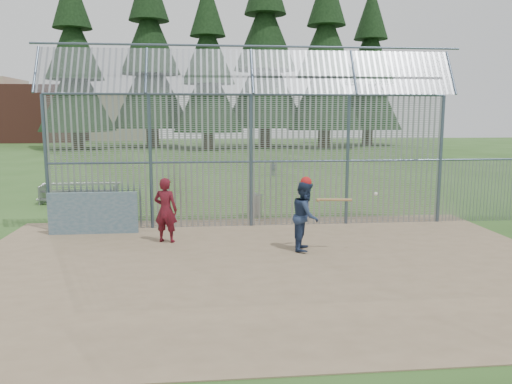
{
  "coord_description": "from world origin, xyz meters",
  "views": [
    {
      "loc": [
        -1.36,
        -11.51,
        3.41
      ],
      "look_at": [
        0.0,
        2.0,
        1.3
      ],
      "focal_mm": 35.0,
      "sensor_mm": 36.0,
      "label": 1
    }
  ],
  "objects": [
    {
      "name": "bg_kid_seated",
      "position": [
        2.42,
        16.22,
        0.42
      ],
      "size": [
        0.52,
        0.47,
        0.85
      ],
      "primitive_type": "imported",
      "rotation": [
        0.0,
        0.0,
        2.47
      ],
      "color": "slate",
      "rests_on": "ground"
    },
    {
      "name": "batter",
      "position": [
        1.11,
        0.6,
        0.89
      ],
      "size": [
        0.87,
        1.0,
        1.75
      ],
      "primitive_type": "imported",
      "rotation": [
        0.0,
        0.0,
        1.29
      ],
      "color": "navy",
      "rests_on": "dirt_infield"
    },
    {
      "name": "bleacher",
      "position": [
        -6.3,
        8.36,
        0.41
      ],
      "size": [
        3.0,
        0.95,
        0.72
      ],
      "color": "slate",
      "rests_on": "ground"
    },
    {
      "name": "onlooker",
      "position": [
        -2.45,
        1.74,
        0.89
      ],
      "size": [
        0.73,
        0.59,
        1.74
      ],
      "primitive_type": "imported",
      "rotation": [
        0.0,
        0.0,
        2.84
      ],
      "color": "maroon",
      "rests_on": "dirt_infield"
    },
    {
      "name": "batting_gear",
      "position": [
        1.26,
        0.56,
        1.67
      ],
      "size": [
        1.85,
        0.57,
        0.62
      ],
      "color": "#B21719",
      "rests_on": "ground"
    },
    {
      "name": "ground",
      "position": [
        0.0,
        0.0,
        0.0
      ],
      "size": [
        120.0,
        120.0,
        0.0
      ],
      "primitive_type": "plane",
      "color": "#2D511E",
      "rests_on": "ground"
    },
    {
      "name": "distant_buildings",
      "position": [
        -23.18,
        56.49,
        3.6
      ],
      "size": [
        26.5,
        10.5,
        8.0
      ],
      "color": "brown",
      "rests_on": "ground"
    },
    {
      "name": "backstop_fence",
      "position": [
        1.81,
        3.43,
        2.36
      ],
      "size": [
        20.09,
        0.81,
        5.3
      ],
      "color": "#47566B",
      "rests_on": "ground"
    },
    {
      "name": "dugout_wall",
      "position": [
        -4.6,
        2.9,
        0.62
      ],
      "size": [
        2.5,
        0.12,
        1.2
      ],
      "primitive_type": "cube",
      "color": "#38566B",
      "rests_on": "dirt_infield"
    },
    {
      "name": "trash_can",
      "position": [
        0.25,
        5.0,
        0.38
      ],
      "size": [
        0.56,
        0.56,
        0.82
      ],
      "color": "gray",
      "rests_on": "ground"
    },
    {
      "name": "conifer_row",
      "position": [
        1.93,
        41.51,
        10.83
      ],
      "size": [
        38.48,
        12.26,
        20.2
      ],
      "color": "#332319",
      "rests_on": "ground"
    },
    {
      "name": "dirt_infield",
      "position": [
        0.0,
        -0.5,
        0.01
      ],
      "size": [
        14.0,
        10.0,
        0.02
      ],
      "primitive_type": "cube",
      "color": "#756047",
      "rests_on": "ground"
    }
  ]
}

